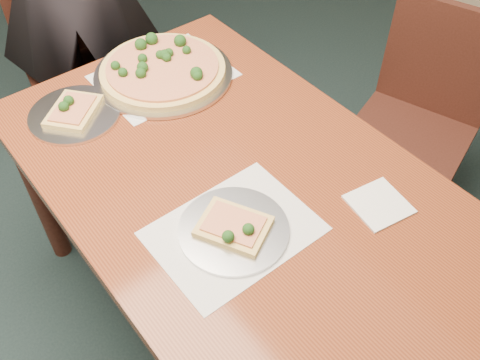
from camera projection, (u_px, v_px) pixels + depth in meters
dining_table at (240, 202)px, 1.53m from camera, size 0.90×1.50×0.75m
chair_far at (75, 54)px, 2.28m from camera, size 0.49×0.49×0.91m
chair_right at (419, 113)px, 2.01m from camera, size 0.53×0.53×0.91m
placemat_main at (164, 76)px, 1.78m from camera, size 0.42×0.32×0.00m
placemat_near at (234, 231)px, 1.34m from camera, size 0.40×0.30×0.00m
pizza_pan at (163, 70)px, 1.77m from camera, size 0.46×0.46×0.07m
slice_plate_near at (234, 228)px, 1.33m from camera, size 0.28×0.28×0.06m
slice_plate_far at (74, 112)px, 1.64m from camera, size 0.28×0.28×0.06m
napkin at (379, 204)px, 1.40m from camera, size 0.16×0.16×0.01m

